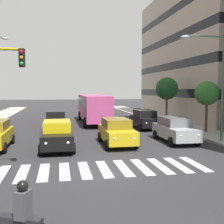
% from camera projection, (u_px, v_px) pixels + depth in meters
% --- Properties ---
extents(ground_plane, '(180.00, 180.00, 0.00)m').
position_uv_depth(ground_plane, '(104.00, 169.00, 12.80)').
color(ground_plane, '#2D2D30').
extents(building_left_block_0, '(9.77, 22.17, 16.08)m').
position_uv_depth(building_left_block_0, '(205.00, 54.00, 35.19)').
color(building_left_block_0, beige).
rests_on(building_left_block_0, ground_plane).
extents(crosswalk_markings, '(9.45, 2.80, 0.01)m').
position_uv_depth(crosswalk_markings, '(104.00, 169.00, 12.80)').
color(crosswalk_markings, silver).
rests_on(crosswalk_markings, ground_plane).
extents(car_0, '(2.02, 4.44, 1.72)m').
position_uv_depth(car_0, '(175.00, 129.00, 19.28)').
color(car_0, '#B2B7BC').
rests_on(car_0, ground_plane).
extents(car_1, '(2.02, 4.44, 1.72)m').
position_uv_depth(car_1, '(117.00, 131.00, 18.28)').
color(car_1, gold).
rests_on(car_1, ground_plane).
extents(car_2, '(2.02, 4.44, 1.72)m').
position_uv_depth(car_2, '(57.00, 135.00, 16.96)').
color(car_2, black).
rests_on(car_2, ground_plane).
extents(car_row2_0, '(2.02, 4.44, 1.72)m').
position_uv_depth(car_row2_0, '(145.00, 119.00, 25.86)').
color(car_row2_0, black).
rests_on(car_row2_0, ground_plane).
extents(car_row2_1, '(2.02, 4.44, 1.72)m').
position_uv_depth(car_row2_1, '(56.00, 120.00, 24.86)').
color(car_row2_1, black).
rests_on(car_row2_1, ground_plane).
extents(bus_behind_traffic, '(2.78, 10.50, 3.00)m').
position_uv_depth(bus_behind_traffic, '(93.00, 106.00, 30.20)').
color(bus_behind_traffic, '#DB5193').
rests_on(bus_behind_traffic, ground_plane).
extents(motorcycle_with_rider, '(1.58, 0.82, 1.57)m').
position_uv_depth(motorcycle_with_rider, '(21.00, 219.00, 6.44)').
color(motorcycle_with_rider, black).
rests_on(motorcycle_with_rider, ground_plane).
extents(street_lamp_left, '(3.15, 0.28, 7.10)m').
position_uv_depth(street_lamp_left, '(216.00, 76.00, 18.57)').
color(street_lamp_left, '#4C6B56').
rests_on(street_lamp_left, sidewalk_left).
extents(street_tree_1, '(1.98, 1.98, 4.17)m').
position_uv_depth(street_tree_1, '(207.00, 94.00, 22.77)').
color(street_tree_1, '#513823').
rests_on(street_tree_1, sidewalk_left).
extents(street_tree_2, '(2.41, 2.41, 4.79)m').
position_uv_depth(street_tree_2, '(167.00, 89.00, 30.09)').
color(street_tree_2, '#513823').
rests_on(street_tree_2, sidewalk_left).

